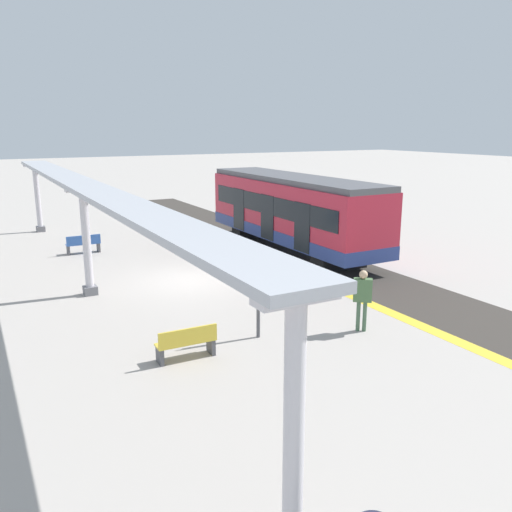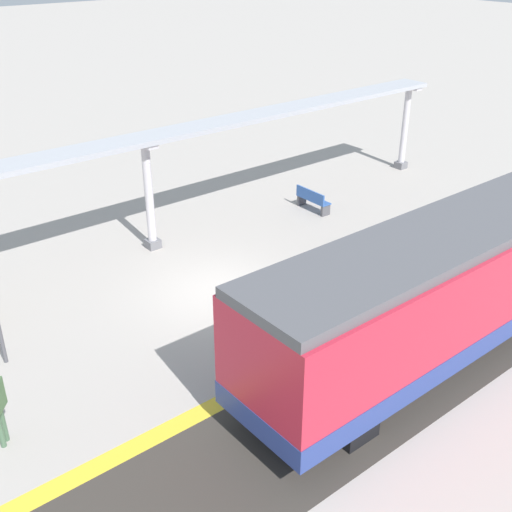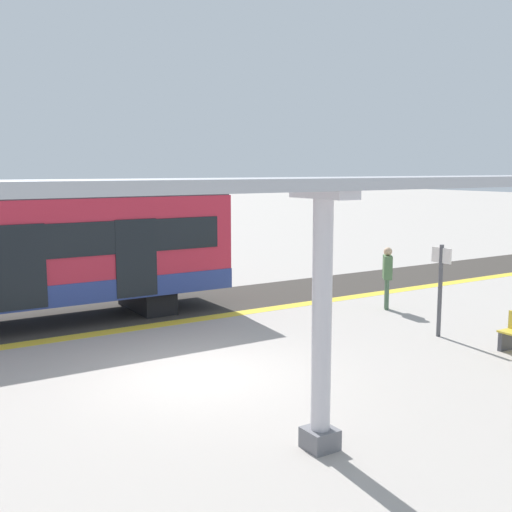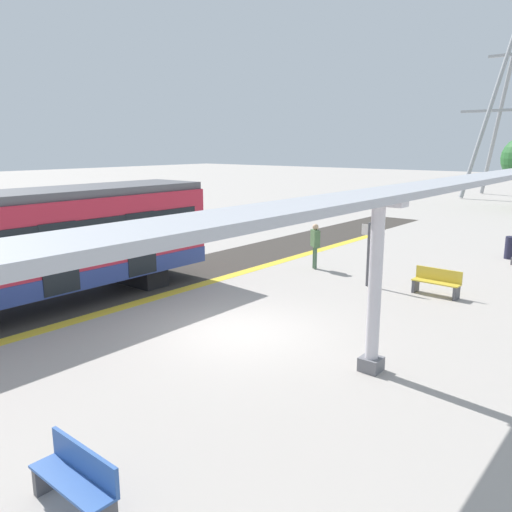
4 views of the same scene
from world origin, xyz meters
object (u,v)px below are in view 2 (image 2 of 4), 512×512
Objects in this scene: canopy_pillar_nearest at (405,128)px; canopy_pillar_second at (149,196)px; bench_mid_platform at (312,200)px; train_near_carriage at (438,292)px.

canopy_pillar_second is at bearing 90.00° from canopy_pillar_nearest.
bench_mid_platform is (-1.04, -6.38, -1.42)m from canopy_pillar_second.
canopy_pillar_second reaches higher than bench_mid_platform.
train_near_carriage is at bearing 154.34° from bench_mid_platform.
canopy_pillar_second reaches higher than train_near_carriage.
canopy_pillar_nearest is 12.90m from canopy_pillar_second.
bench_mid_platform is at bearing -99.27° from canopy_pillar_second.
canopy_pillar_nearest is 6.76m from bench_mid_platform.
canopy_pillar_second is (0.00, 12.90, 0.00)m from canopy_pillar_nearest.
train_near_carriage is 9.89m from canopy_pillar_second.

